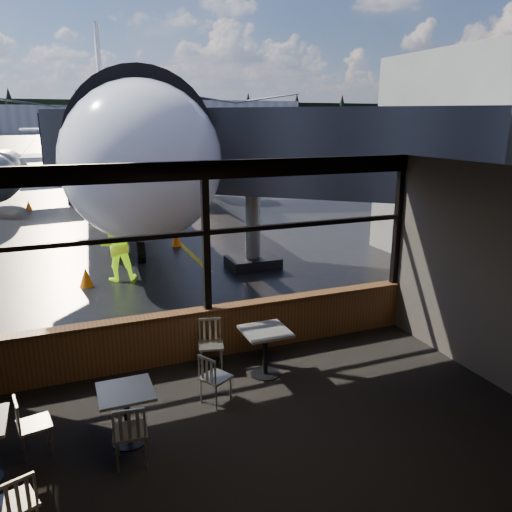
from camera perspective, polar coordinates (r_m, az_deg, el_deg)
ground_plane at (r=128.08m, az=-21.20°, el=12.42°), size 520.00×520.00×0.00m
carpet_floor at (r=6.86m, az=2.31°, el=-21.76°), size 8.00×6.00×0.01m
ceiling at (r=5.52m, az=2.70°, el=8.57°), size 8.00×6.00×0.04m
wall_back at (r=3.85m, az=23.00°, el=-24.58°), size 8.00×0.04×3.50m
window_sill at (r=9.09m, az=-5.45°, el=-8.77°), size 8.00×0.28×0.90m
window_header at (r=8.34m, az=-5.95°, el=9.74°), size 8.00×0.18×0.30m
mullion_centre at (r=8.53m, az=-5.74°, el=2.03°), size 0.12×0.12×2.60m
mullion_right at (r=10.31m, az=15.90°, el=3.82°), size 0.12×0.12×2.60m
window_transom at (r=8.51m, az=-5.76°, el=2.69°), size 8.00×0.10×0.08m
airliner at (r=27.52m, az=-16.37°, el=18.05°), size 33.74×39.60×11.51m
jet_bridge at (r=14.82m, az=1.79°, el=8.18°), size 8.67×10.60×4.63m
cafe_table_near at (r=8.44m, az=1.06°, el=-10.99°), size 0.74×0.74×0.82m
cafe_table_mid at (r=7.08m, az=-14.48°, el=-17.33°), size 0.70×0.70×0.77m
chair_near_w at (r=7.72m, az=-4.65°, el=-13.70°), size 0.61×0.61×0.82m
chair_near_n at (r=8.65m, az=-5.17°, el=-10.16°), size 0.57×0.57×0.87m
chair_mid_s at (r=6.69m, az=-14.18°, el=-18.92°), size 0.53×0.53×0.87m
chair_mid_w at (r=7.24m, az=-24.00°, el=-17.23°), size 0.52×0.52×0.82m
chair_left_s at (r=6.11m, az=-25.85°, el=-24.13°), size 0.57×0.57×0.82m
ground_crew at (r=13.68m, az=-15.65°, el=1.23°), size 0.96×0.77×1.91m
cone_nose at (r=17.19m, az=-9.10°, el=2.00°), size 0.36×0.36×0.50m
cone_wing at (r=26.33m, az=-24.56°, el=5.32°), size 0.31×0.31×0.43m
hangar_mid at (r=193.00m, az=-21.76°, el=14.48°), size 38.00×15.00×10.00m
hangar_right at (r=196.14m, az=-3.33°, el=15.79°), size 50.00×20.00×12.00m
fuel_tank_c at (r=190.15m, az=-24.78°, el=13.58°), size 8.00×8.00×6.00m
treeline at (r=218.01m, az=-21.87°, el=14.71°), size 360.00×3.00×12.00m
cone_extra at (r=13.51m, az=-18.86°, el=-2.32°), size 0.36×0.36×0.50m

